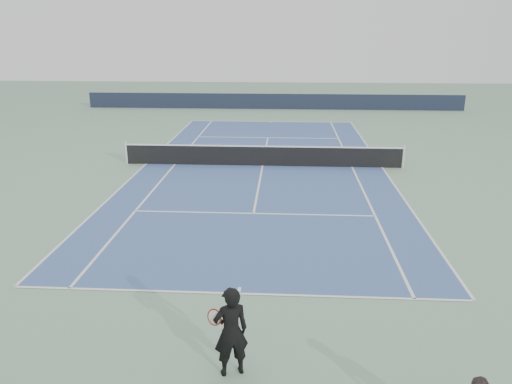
{
  "coord_description": "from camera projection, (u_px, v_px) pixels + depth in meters",
  "views": [
    {
      "loc": [
        1.05,
        -22.36,
        5.94
      ],
      "look_at": [
        0.14,
        -7.37,
        1.1
      ],
      "focal_mm": 35.0,
      "sensor_mm": 36.0,
      "label": 1
    }
  ],
  "objects": [
    {
      "name": "ground",
      "position": [
        263.0,
        166.0,
        23.13
      ],
      "size": [
        80.0,
        80.0,
        0.0
      ],
      "primitive_type": "plane",
      "color": "gray"
    },
    {
      "name": "court_surface",
      "position": [
        263.0,
        166.0,
        23.12
      ],
      "size": [
        10.97,
        23.77,
        0.01
      ],
      "primitive_type": "cube",
      "color": "#3D5991",
      "rests_on": "ground"
    },
    {
      "name": "tennis_net",
      "position": [
        263.0,
        155.0,
        22.97
      ],
      "size": [
        12.9,
        0.1,
        1.07
      ],
      "color": "silver",
      "rests_on": "ground"
    },
    {
      "name": "windscreen_far",
      "position": [
        273.0,
        101.0,
        39.93
      ],
      "size": [
        30.0,
        0.25,
        1.2
      ],
      "primitive_type": "cube",
      "color": "black",
      "rests_on": "ground"
    },
    {
      "name": "tennis_player",
      "position": [
        231.0,
        331.0,
        8.84
      ],
      "size": [
        0.84,
        0.67,
        1.74
      ],
      "color": "black",
      "rests_on": "ground"
    }
  ]
}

